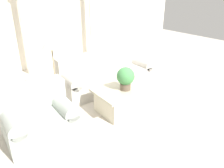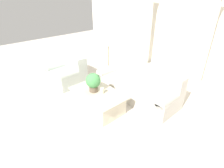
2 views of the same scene
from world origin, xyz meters
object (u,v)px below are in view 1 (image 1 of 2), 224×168
at_px(floor_lamp, 51,45).
at_px(coffee_table, 128,98).
at_px(loveseat, 38,116).
at_px(potted_plant, 126,77).
at_px(sofa_long, 106,74).

bearing_deg(floor_lamp, coffee_table, -50.12).
relative_size(loveseat, floor_lamp, 0.77).
bearing_deg(loveseat, coffee_table, -5.96).
xyz_separation_m(loveseat, floor_lamp, (0.75, 1.08, 0.91)).
xyz_separation_m(loveseat, coffee_table, (1.82, -0.19, -0.11)).
bearing_deg(potted_plant, floor_lamp, 125.96).
height_order(sofa_long, coffee_table, sofa_long).
height_order(coffee_table, floor_lamp, floor_lamp).
bearing_deg(coffee_table, potted_plant, -158.39).
distance_m(sofa_long, coffee_table, 1.23).
height_order(loveseat, coffee_table, loveseat).
height_order(sofa_long, potted_plant, potted_plant).
distance_m(loveseat, coffee_table, 1.83).
bearing_deg(potted_plant, sofa_long, 74.33).
bearing_deg(sofa_long, potted_plant, -105.67).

